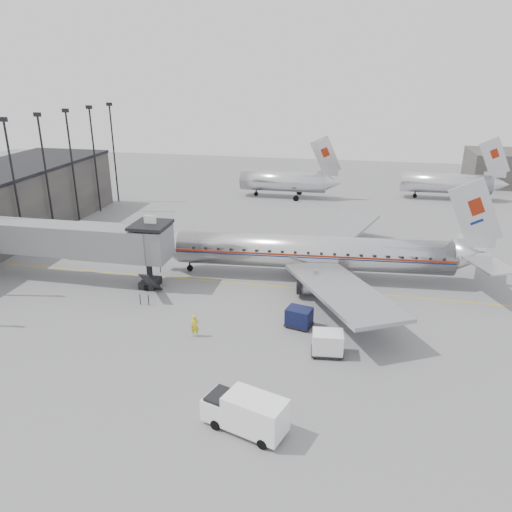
{
  "coord_description": "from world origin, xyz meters",
  "views": [
    {
      "loc": [
        9.84,
        -38.3,
        20.15
      ],
      "look_at": [
        0.89,
        5.6,
        3.2
      ],
      "focal_mm": 35.0,
      "sensor_mm": 36.0,
      "label": 1
    }
  ],
  "objects": [
    {
      "name": "airliner",
      "position": [
        6.68,
        9.05,
        2.73
      ],
      "size": [
        34.36,
        31.76,
        10.86
      ],
      "rotation": [
        0.0,
        0.0,
        0.07
      ],
      "color": "silver",
      "rests_on": "ground"
    },
    {
      "name": "floodlight_masts",
      "position": [
        -27.5,
        13.0,
        8.36
      ],
      "size": [
        0.9,
        42.25,
        15.25
      ],
      "color": "black",
      "rests_on": "ground"
    },
    {
      "name": "ramp_worker",
      "position": [
        -1.93,
        -4.89,
        0.92
      ],
      "size": [
        0.78,
        0.65,
        1.84
      ],
      "primitive_type": "imported",
      "rotation": [
        0.0,
        0.0,
        0.36
      ],
      "color": "gold",
      "rests_on": "ground"
    },
    {
      "name": "jet_bridge",
      "position": [
        -16.66,
        3.67,
        4.18
      ],
      "size": [
        21.0,
        6.2,
        7.1
      ],
      "color": "slate",
      "rests_on": "ground"
    },
    {
      "name": "ground",
      "position": [
        0.0,
        0.0,
        0.0
      ],
      "size": [
        160.0,
        160.0,
        0.0
      ],
      "primitive_type": "plane",
      "color": "slate",
      "rests_on": "ground"
    },
    {
      "name": "distant_aircraft_mid",
      "position": [
        24.21,
        46.0,
        2.73
      ],
      "size": [
        16.39,
        3.2,
        10.26
      ],
      "color": "silver",
      "rests_on": "ground"
    },
    {
      "name": "baggage_cart_white",
      "position": [
        8.6,
        -5.5,
        0.98
      ],
      "size": [
        2.52,
        2.01,
        1.85
      ],
      "rotation": [
        0.0,
        0.0,
        0.1
      ],
      "color": "white",
      "rests_on": "ground"
    },
    {
      "name": "distant_aircraft_near",
      "position": [
        -1.79,
        42.0,
        2.73
      ],
      "size": [
        16.39,
        3.2,
        10.26
      ],
      "color": "silver",
      "rests_on": "ground"
    },
    {
      "name": "baggage_cart_navy",
      "position": [
        6.0,
        -1.64,
        0.88
      ],
      "size": [
        2.44,
        2.08,
        1.66
      ],
      "rotation": [
        0.0,
        0.0,
        -0.25
      ],
      "color": "black",
      "rests_on": "ground"
    },
    {
      "name": "apron_line",
      "position": [
        3.0,
        6.0,
        0.01
      ],
      "size": [
        60.0,
        0.15,
        0.01
      ],
      "primitive_type": "cube",
      "rotation": [
        0.0,
        0.0,
        1.57
      ],
      "color": "gold",
      "rests_on": "ground"
    },
    {
      "name": "service_van",
      "position": [
        4.42,
        -14.8,
        1.26
      ],
      "size": [
        5.43,
        3.45,
        2.39
      ],
      "rotation": [
        0.0,
        0.0,
        -0.32
      ],
      "color": "white",
      "rests_on": "ground"
    }
  ]
}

